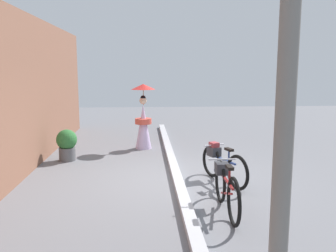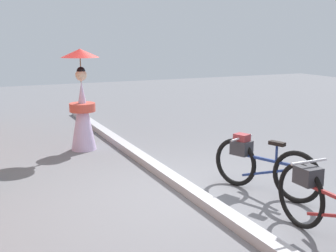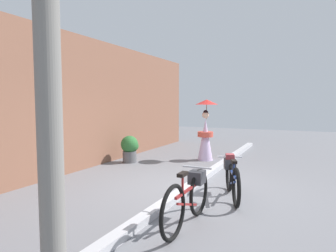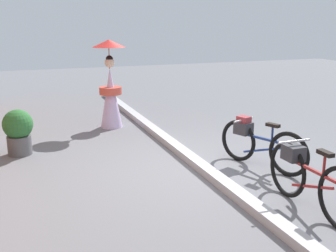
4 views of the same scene
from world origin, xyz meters
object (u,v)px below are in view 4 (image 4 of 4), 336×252
Objects in this scene: person_with_parasol at (110,86)px; potted_plant_by_door at (19,130)px; bicycle_near_officer at (309,178)px; bicycle_far_side at (259,143)px.

person_with_parasol reaches higher than potted_plant_by_door.
bicycle_far_side is at bearing -9.85° from bicycle_near_officer.
bicycle_near_officer reaches higher than potted_plant_by_door.
bicycle_far_side is (1.57, -0.27, -0.02)m from bicycle_near_officer.
bicycle_far_side is at bearing -119.60° from potted_plant_by_door.
potted_plant_by_door is (-1.34, 1.97, -0.48)m from person_with_parasol.
bicycle_far_side is 3.80m from person_with_parasol.
bicycle_near_officer is at bearing -137.33° from potted_plant_by_door.
bicycle_far_side is at bearing -154.10° from person_with_parasol.
potted_plant_by_door is (2.05, 3.61, 0.04)m from bicycle_far_side.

